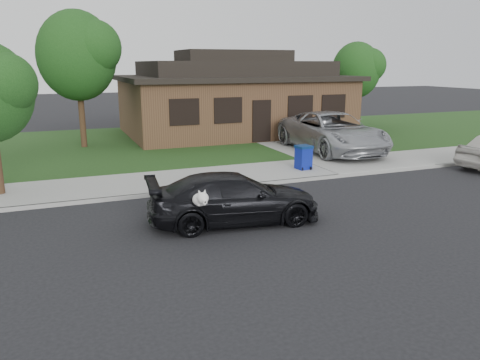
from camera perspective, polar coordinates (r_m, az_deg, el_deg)
name	(u,v)px	position (r m, az deg, el deg)	size (l,w,h in m)	color
ground	(292,218)	(12.70, 6.42, -4.66)	(120.00, 120.00, 0.00)	black
sidewalk	(228,176)	(17.08, -1.43, 0.50)	(60.00, 3.00, 0.12)	gray
curb	(244,186)	(15.73, 0.46, -0.68)	(60.00, 0.12, 0.12)	gray
lawn	(175,142)	(24.60, -7.90, 4.56)	(60.00, 13.00, 0.13)	#193814
driveway	(305,144)	(24.03, 7.95, 4.34)	(4.50, 13.00, 0.14)	gray
sedan	(234,198)	(12.13, -0.73, -2.25)	(4.65, 2.43, 1.30)	black
minivan	(332,132)	(21.79, 11.16, 5.77)	(2.94, 6.38, 1.77)	#A3A5AA
recycling_bin	(303,157)	(18.01, 7.75, 2.78)	(0.60, 0.62, 0.91)	navy
house	(233,98)	(27.44, -0.82, 10.00)	(12.60, 8.60, 4.65)	#422B1C
tree_0	(81,54)	(23.52, -18.83, 14.34)	(3.78, 3.60, 6.34)	#332114
tree_1	(359,69)	(30.72, 14.31, 12.96)	(3.15, 3.00, 5.25)	#332114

